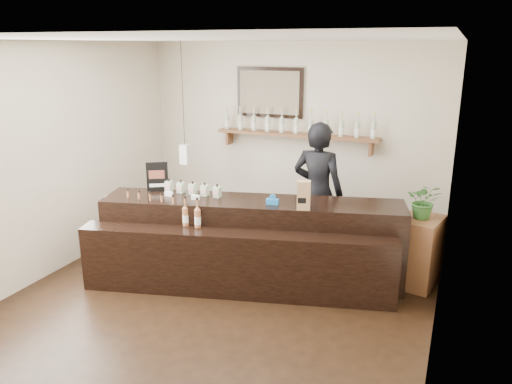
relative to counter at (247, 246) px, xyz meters
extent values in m
plane|color=black|center=(-0.11, -0.57, -0.47)|extent=(5.00, 5.00, 0.00)
plane|color=beige|center=(-0.11, 1.93, 0.93)|extent=(4.50, 0.00, 4.50)
plane|color=beige|center=(-0.11, -3.07, 0.93)|extent=(4.50, 0.00, 4.50)
plane|color=beige|center=(-2.36, -0.57, 0.93)|extent=(0.00, 5.00, 5.00)
plane|color=beige|center=(2.14, -0.57, 0.93)|extent=(0.00, 5.00, 5.00)
plane|color=white|center=(-0.11, -0.57, 2.33)|extent=(5.00, 5.00, 0.00)
cube|color=brown|center=(-0.01, 1.80, 1.03)|extent=(2.40, 0.25, 0.04)
cube|color=brown|center=(-1.09, 1.83, 0.91)|extent=(0.04, 0.20, 0.20)
cube|color=brown|center=(1.07, 1.83, 0.91)|extent=(0.04, 0.20, 0.20)
cube|color=black|center=(-0.46, 1.90, 1.61)|extent=(1.02, 0.04, 0.72)
cube|color=#42362A|center=(-0.46, 1.88, 1.61)|extent=(0.92, 0.01, 0.62)
cube|color=white|center=(-1.41, 1.03, 0.78)|extent=(0.12, 0.12, 0.28)
cylinder|color=black|center=(-1.41, 1.03, 1.63)|extent=(0.01, 0.01, 1.41)
cylinder|color=#B0C2A2|center=(-1.11, 1.80, 1.16)|extent=(0.07, 0.07, 0.20)
cone|color=#B0C2A2|center=(-1.11, 1.80, 1.28)|extent=(0.07, 0.07, 0.05)
cylinder|color=#B0C2A2|center=(-1.11, 1.80, 1.34)|extent=(0.02, 0.02, 0.07)
cylinder|color=gold|center=(-1.11, 1.80, 1.39)|extent=(0.03, 0.03, 0.02)
cylinder|color=white|center=(-1.11, 1.80, 1.14)|extent=(0.07, 0.07, 0.09)
cylinder|color=#B0C2A2|center=(-0.89, 1.80, 1.16)|extent=(0.07, 0.07, 0.20)
cone|color=#B0C2A2|center=(-0.89, 1.80, 1.28)|extent=(0.07, 0.07, 0.05)
cylinder|color=#B0C2A2|center=(-0.89, 1.80, 1.34)|extent=(0.02, 0.02, 0.07)
cylinder|color=gold|center=(-0.89, 1.80, 1.39)|extent=(0.03, 0.03, 0.02)
cylinder|color=white|center=(-0.89, 1.80, 1.14)|extent=(0.07, 0.07, 0.09)
cylinder|color=#B0C2A2|center=(-0.67, 1.80, 1.16)|extent=(0.07, 0.07, 0.20)
cone|color=#B0C2A2|center=(-0.67, 1.80, 1.28)|extent=(0.07, 0.07, 0.05)
cylinder|color=#B0C2A2|center=(-0.67, 1.80, 1.34)|extent=(0.02, 0.02, 0.07)
cylinder|color=gold|center=(-0.67, 1.80, 1.39)|extent=(0.03, 0.03, 0.02)
cylinder|color=white|center=(-0.67, 1.80, 1.14)|extent=(0.07, 0.07, 0.09)
cylinder|color=#B0C2A2|center=(-0.45, 1.80, 1.16)|extent=(0.07, 0.07, 0.20)
cone|color=#B0C2A2|center=(-0.45, 1.80, 1.28)|extent=(0.07, 0.07, 0.05)
cylinder|color=#B0C2A2|center=(-0.45, 1.80, 1.34)|extent=(0.02, 0.02, 0.07)
cylinder|color=gold|center=(-0.45, 1.80, 1.39)|extent=(0.03, 0.03, 0.02)
cylinder|color=white|center=(-0.45, 1.80, 1.14)|extent=(0.07, 0.07, 0.09)
cylinder|color=#B0C2A2|center=(-0.23, 1.80, 1.16)|extent=(0.07, 0.07, 0.20)
cone|color=#B0C2A2|center=(-0.23, 1.80, 1.28)|extent=(0.07, 0.07, 0.05)
cylinder|color=#B0C2A2|center=(-0.23, 1.80, 1.34)|extent=(0.02, 0.02, 0.07)
cylinder|color=gold|center=(-0.23, 1.80, 1.39)|extent=(0.03, 0.03, 0.02)
cylinder|color=white|center=(-0.23, 1.80, 1.14)|extent=(0.07, 0.07, 0.09)
cylinder|color=#B0C2A2|center=(-0.01, 1.80, 1.16)|extent=(0.07, 0.07, 0.20)
cone|color=#B0C2A2|center=(-0.01, 1.80, 1.28)|extent=(0.07, 0.07, 0.05)
cylinder|color=#B0C2A2|center=(-0.01, 1.80, 1.34)|extent=(0.02, 0.02, 0.07)
cylinder|color=gold|center=(-0.01, 1.80, 1.39)|extent=(0.03, 0.03, 0.02)
cylinder|color=white|center=(-0.01, 1.80, 1.14)|extent=(0.07, 0.07, 0.09)
cylinder|color=#B0C2A2|center=(0.21, 1.80, 1.16)|extent=(0.07, 0.07, 0.20)
cone|color=#B0C2A2|center=(0.21, 1.80, 1.28)|extent=(0.07, 0.07, 0.05)
cylinder|color=#B0C2A2|center=(0.21, 1.80, 1.34)|extent=(0.02, 0.02, 0.07)
cylinder|color=gold|center=(0.21, 1.80, 1.39)|extent=(0.03, 0.03, 0.02)
cylinder|color=white|center=(0.21, 1.80, 1.14)|extent=(0.07, 0.07, 0.09)
cylinder|color=#B0C2A2|center=(0.43, 1.80, 1.16)|extent=(0.07, 0.07, 0.20)
cone|color=#B0C2A2|center=(0.43, 1.80, 1.28)|extent=(0.07, 0.07, 0.05)
cylinder|color=#B0C2A2|center=(0.43, 1.80, 1.34)|extent=(0.02, 0.02, 0.07)
cylinder|color=gold|center=(0.43, 1.80, 1.39)|extent=(0.03, 0.03, 0.02)
cylinder|color=white|center=(0.43, 1.80, 1.14)|extent=(0.07, 0.07, 0.09)
cylinder|color=#B0C2A2|center=(0.65, 1.80, 1.16)|extent=(0.07, 0.07, 0.20)
cone|color=#B0C2A2|center=(0.65, 1.80, 1.28)|extent=(0.07, 0.07, 0.05)
cylinder|color=#B0C2A2|center=(0.65, 1.80, 1.34)|extent=(0.02, 0.02, 0.07)
cylinder|color=gold|center=(0.65, 1.80, 1.39)|extent=(0.03, 0.03, 0.02)
cylinder|color=white|center=(0.65, 1.80, 1.14)|extent=(0.07, 0.07, 0.09)
cylinder|color=#B0C2A2|center=(0.87, 1.80, 1.16)|extent=(0.07, 0.07, 0.20)
cone|color=#B0C2A2|center=(0.87, 1.80, 1.28)|extent=(0.07, 0.07, 0.05)
cylinder|color=#B0C2A2|center=(0.87, 1.80, 1.34)|extent=(0.02, 0.02, 0.07)
cylinder|color=gold|center=(0.87, 1.80, 1.39)|extent=(0.03, 0.03, 0.02)
cylinder|color=white|center=(0.87, 1.80, 1.14)|extent=(0.07, 0.07, 0.09)
cylinder|color=#B0C2A2|center=(1.09, 1.80, 1.16)|extent=(0.07, 0.07, 0.20)
cone|color=#B0C2A2|center=(1.09, 1.80, 1.28)|extent=(0.07, 0.07, 0.05)
cylinder|color=#B0C2A2|center=(1.09, 1.80, 1.34)|extent=(0.02, 0.02, 0.07)
cylinder|color=gold|center=(1.09, 1.80, 1.39)|extent=(0.03, 0.03, 0.02)
cylinder|color=white|center=(1.09, 1.80, 1.14)|extent=(0.07, 0.07, 0.09)
cube|color=black|center=(0.01, 0.13, 0.03)|extent=(3.60, 1.48, 0.99)
cube|color=black|center=(0.01, -0.34, -0.09)|extent=(3.52, 1.17, 0.75)
cube|color=white|center=(-0.98, -0.10, 0.55)|extent=(0.10, 0.04, 0.05)
cube|color=white|center=(-0.62, -0.10, 0.55)|extent=(0.10, 0.04, 0.05)
cube|color=#D5DB86|center=(-1.64, -0.34, 0.35)|extent=(0.12, 0.12, 0.12)
cube|color=#D5DB86|center=(-1.64, -0.34, 0.47)|extent=(0.12, 0.12, 0.12)
cube|color=#B0C2A2|center=(-1.09, 0.08, 0.59)|extent=(0.08, 0.08, 0.13)
cube|color=#CDA09F|center=(-1.09, 0.03, 0.59)|extent=(0.07, 0.00, 0.06)
cylinder|color=black|center=(-1.09, 0.08, 0.68)|extent=(0.02, 0.02, 0.03)
cube|color=#B0C2A2|center=(-0.92, 0.08, 0.59)|extent=(0.08, 0.08, 0.13)
cube|color=#CDA09F|center=(-0.92, 0.03, 0.59)|extent=(0.07, 0.00, 0.06)
cylinder|color=black|center=(-0.92, 0.08, 0.68)|extent=(0.02, 0.02, 0.03)
cube|color=#B0C2A2|center=(-0.76, 0.08, 0.59)|extent=(0.08, 0.08, 0.13)
cube|color=#CDA09F|center=(-0.76, 0.03, 0.59)|extent=(0.07, 0.00, 0.06)
cylinder|color=black|center=(-0.76, 0.08, 0.68)|extent=(0.02, 0.02, 0.03)
cube|color=#B0C2A2|center=(-0.59, 0.08, 0.59)|extent=(0.08, 0.08, 0.13)
cube|color=#CDA09F|center=(-0.59, 0.03, 0.59)|extent=(0.07, 0.00, 0.06)
cylinder|color=black|center=(-0.59, 0.08, 0.68)|extent=(0.02, 0.02, 0.03)
cube|color=#B0C2A2|center=(-0.42, 0.08, 0.59)|extent=(0.08, 0.08, 0.13)
cube|color=#CDA09F|center=(-0.42, 0.03, 0.59)|extent=(0.07, 0.00, 0.06)
cylinder|color=black|center=(-0.42, 0.08, 0.68)|extent=(0.02, 0.02, 0.03)
cylinder|color=#A26037|center=(-1.40, -0.34, 0.39)|extent=(0.07, 0.07, 0.20)
cone|color=#A26037|center=(-1.40, -0.34, 0.51)|extent=(0.07, 0.07, 0.05)
cylinder|color=#A26037|center=(-1.40, -0.34, 0.57)|extent=(0.02, 0.02, 0.07)
cylinder|color=black|center=(-1.40, -0.34, 0.62)|extent=(0.03, 0.03, 0.02)
cylinder|color=white|center=(-1.40, -0.34, 0.37)|extent=(0.07, 0.07, 0.09)
cylinder|color=#A26037|center=(-1.25, -0.34, 0.39)|extent=(0.07, 0.07, 0.20)
cone|color=#A26037|center=(-1.25, -0.34, 0.51)|extent=(0.07, 0.07, 0.05)
cylinder|color=#A26037|center=(-1.25, -0.34, 0.57)|extent=(0.02, 0.02, 0.07)
cylinder|color=black|center=(-1.25, -0.34, 0.62)|extent=(0.03, 0.03, 0.02)
cylinder|color=white|center=(-1.25, -0.34, 0.37)|extent=(0.07, 0.07, 0.09)
cylinder|color=#A26037|center=(-1.09, -0.34, 0.39)|extent=(0.07, 0.07, 0.20)
cone|color=#A26037|center=(-1.09, -0.34, 0.51)|extent=(0.07, 0.07, 0.05)
cylinder|color=#A26037|center=(-1.09, -0.34, 0.57)|extent=(0.02, 0.02, 0.07)
cylinder|color=black|center=(-1.09, -0.34, 0.62)|extent=(0.03, 0.03, 0.02)
cylinder|color=white|center=(-1.09, -0.34, 0.37)|extent=(0.07, 0.07, 0.09)
cylinder|color=#A26037|center=(-0.93, -0.34, 0.39)|extent=(0.07, 0.07, 0.20)
cone|color=#A26037|center=(-0.93, -0.34, 0.51)|extent=(0.07, 0.07, 0.05)
cylinder|color=#A26037|center=(-0.93, -0.34, 0.57)|extent=(0.02, 0.02, 0.07)
cylinder|color=black|center=(-0.93, -0.34, 0.62)|extent=(0.03, 0.03, 0.02)
cylinder|color=white|center=(-0.93, -0.34, 0.37)|extent=(0.07, 0.07, 0.09)
cylinder|color=#A26037|center=(-0.78, -0.34, 0.39)|extent=(0.07, 0.07, 0.20)
cone|color=#A26037|center=(-0.78, -0.34, 0.51)|extent=(0.07, 0.07, 0.05)
cylinder|color=#A26037|center=(-0.78, -0.34, 0.57)|extent=(0.02, 0.02, 0.07)
cylinder|color=black|center=(-0.78, -0.34, 0.62)|extent=(0.03, 0.03, 0.02)
cylinder|color=white|center=(-0.78, -0.34, 0.37)|extent=(0.07, 0.07, 0.09)
cylinder|color=#A26037|center=(-0.62, -0.34, 0.39)|extent=(0.07, 0.07, 0.20)
cone|color=#A26037|center=(-0.62, -0.34, 0.51)|extent=(0.07, 0.07, 0.05)
cylinder|color=#A26037|center=(-0.62, -0.34, 0.57)|extent=(0.02, 0.02, 0.07)
cylinder|color=black|center=(-0.62, -0.34, 0.62)|extent=(0.03, 0.03, 0.02)
cylinder|color=white|center=(-0.62, -0.34, 0.37)|extent=(0.07, 0.07, 0.09)
cylinder|color=#A26037|center=(-0.46, -0.34, 0.39)|extent=(0.07, 0.07, 0.20)
cone|color=#A26037|center=(-0.46, -0.34, 0.51)|extent=(0.07, 0.07, 0.05)
cylinder|color=#A26037|center=(-0.46, -0.34, 0.57)|extent=(0.02, 0.02, 0.07)
cylinder|color=black|center=(-0.46, -0.34, 0.62)|extent=(0.03, 0.03, 0.02)
cylinder|color=white|center=(-0.46, -0.34, 0.37)|extent=(0.07, 0.07, 0.09)
cube|color=black|center=(-1.23, 0.04, 0.71)|extent=(0.24, 0.15, 0.37)
cube|color=brown|center=(-1.23, 0.02, 0.74)|extent=(0.17, 0.10, 0.11)
cube|color=white|center=(-1.23, 0.02, 0.60)|extent=(0.17, 0.10, 0.04)
cube|color=#926746|center=(0.66, 0.05, 0.69)|extent=(0.17, 0.15, 0.32)
cube|color=black|center=(0.66, -0.01, 0.64)|extent=(0.09, 0.03, 0.06)
cube|color=#196AB3|center=(0.29, 0.07, 0.56)|extent=(0.15, 0.07, 0.07)
cylinder|color=#196AB3|center=(0.29, 0.07, 0.61)|extent=(0.08, 0.04, 0.08)
cube|color=brown|center=(1.89, 0.73, -0.05)|extent=(0.53, 0.65, 0.83)
imported|color=#2E6026|center=(1.89, 0.73, 0.57)|extent=(0.39, 0.34, 0.42)
imported|color=black|center=(0.57, 0.98, 0.57)|extent=(0.80, 0.56, 2.08)
camera|label=1|loc=(2.20, -5.01, 2.27)|focal=35.00mm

